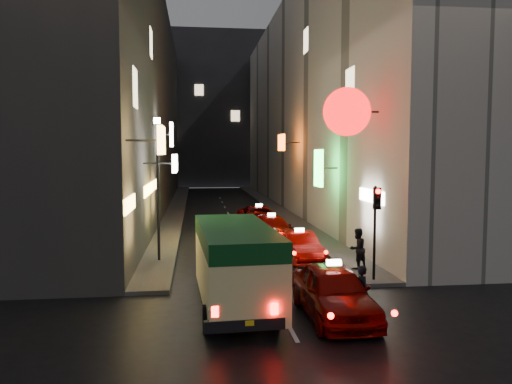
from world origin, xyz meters
name	(u,v)px	position (x,y,z in m)	size (l,w,h in m)	color
building_left	(130,103)	(-8.00, 33.99, 9.00)	(7.56, 52.00, 18.00)	#34312F
building_right	(317,105)	(8.00, 33.99, 9.00)	(8.34, 52.00, 18.00)	#B1AEA3
building_far	(213,111)	(0.00, 66.00, 11.00)	(30.00, 10.00, 22.00)	#303035
sidewalk_left	(176,209)	(-4.25, 34.00, 0.07)	(1.50, 52.00, 0.15)	#4C4A47
sidewalk_right	(274,207)	(4.25, 34.00, 0.07)	(1.50, 52.00, 0.15)	#4C4A47
minibus	(235,257)	(-1.37, 6.17, 1.65)	(2.45, 6.17, 2.61)	#F9F29B
taxi_near	(334,287)	(1.45, 5.04, 0.91)	(2.45, 5.75, 1.99)	#710300
taxi_second	(299,244)	(2.07, 12.90, 0.75)	(2.29, 4.87, 1.68)	#710300
taxi_third	(271,227)	(1.53, 17.70, 0.82)	(2.83, 5.41, 1.81)	#710300
taxi_far	(259,216)	(1.44, 22.50, 0.83)	(2.36, 5.32, 1.84)	#710300
pedestrian_crossing	(363,288)	(2.29, 4.90, 0.88)	(0.58, 0.37, 1.77)	black
pedestrian_sidewalk	(357,246)	(3.94, 10.36, 1.09)	(0.71, 0.44, 1.88)	black
traffic_light	(376,212)	(4.00, 8.47, 2.69)	(0.26, 0.43, 3.50)	black
lamp_post	(158,179)	(-4.20, 13.00, 3.72)	(0.28, 0.28, 6.22)	black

